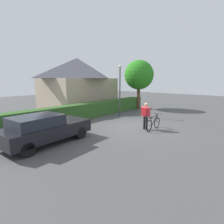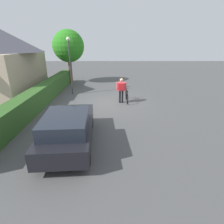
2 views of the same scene
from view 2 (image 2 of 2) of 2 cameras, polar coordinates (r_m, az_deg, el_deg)
ground_plane at (r=12.44m, az=-0.46°, el=2.95°), size 60.00×60.00×0.00m
hedge_row at (r=13.16m, az=-21.59°, el=5.25°), size 14.97×0.90×1.23m
parked_car_near at (r=7.32m, az=-13.87°, el=-4.99°), size 4.46×2.12×1.47m
bicycle at (r=12.69m, az=4.76°, el=5.11°), size 1.78×0.50×0.97m
person_rider at (r=12.22m, az=3.02°, el=7.68°), size 0.38×0.68×1.72m
street_lamp at (r=14.50m, az=-13.45°, el=16.34°), size 0.28×0.28×4.34m
tree_kerbside at (r=19.14m, az=-13.85°, el=19.85°), size 3.10×3.10×5.17m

